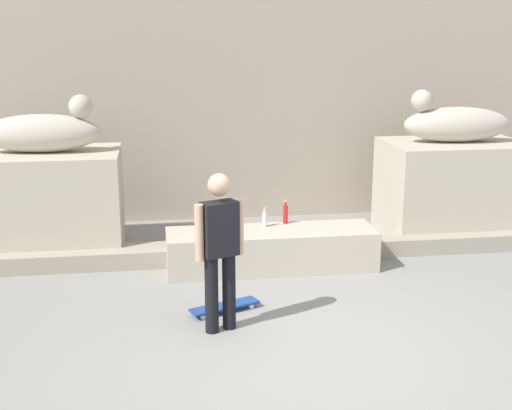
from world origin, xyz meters
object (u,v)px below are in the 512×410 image
(skateboard, at_px, (225,306))
(bottle_red, at_px, (285,214))
(bottle_clear, at_px, (265,219))
(skater, at_px, (220,246))
(statue_reclining_right, at_px, (455,123))
(bottle_brown, at_px, (226,225))
(statue_reclining_left, at_px, (44,131))
(bottle_orange, at_px, (210,230))

(skateboard, bearing_deg, bottle_red, -142.84)
(bottle_clear, bearing_deg, skater, -111.46)
(statue_reclining_right, height_order, bottle_brown, statue_reclining_right)
(statue_reclining_left, xyz_separation_m, bottle_brown, (2.34, -1.21, -1.07))
(bottle_orange, bearing_deg, skater, -90.92)
(statue_reclining_left, height_order, skateboard, statue_reclining_left)
(statue_reclining_left, xyz_separation_m, skateboard, (2.18, -2.49, -1.65))
(skateboard, bearing_deg, bottle_brown, -118.75)
(statue_reclining_left, bearing_deg, skater, -51.85)
(statue_reclining_left, relative_size, skateboard, 1.99)
(statue_reclining_left, xyz_separation_m, skater, (2.09, -2.96, -0.79))
(statue_reclining_right, distance_m, bottle_red, 3.02)
(statue_reclining_right, distance_m, skater, 4.87)
(skater, distance_m, bottle_red, 2.40)
(bottle_red, distance_m, bottle_brown, 0.92)
(bottle_clear, height_order, bottle_orange, bottle_orange)
(skateboard, height_order, bottle_orange, bottle_orange)
(skater, bearing_deg, bottle_orange, -111.64)
(statue_reclining_left, distance_m, skater, 3.71)
(statue_reclining_right, xyz_separation_m, skater, (-3.79, -2.96, -0.79))
(statue_reclining_left, distance_m, statue_reclining_right, 5.87)
(skateboard, xyz_separation_m, bottle_brown, (0.16, 1.28, 0.57))
(bottle_orange, bearing_deg, statue_reclining_left, 146.12)
(statue_reclining_right, xyz_separation_m, bottle_orange, (-3.76, -1.42, -1.06))
(statue_reclining_right, bearing_deg, bottle_clear, 21.53)
(bottle_red, xyz_separation_m, bottle_brown, (-0.84, -0.37, -0.01))
(bottle_brown, xyz_separation_m, bottle_clear, (0.54, 0.26, -0.01))
(skater, height_order, bottle_orange, skater)
(skater, distance_m, skateboard, 0.98)
(bottle_brown, height_order, bottle_orange, bottle_orange)
(bottle_red, bearing_deg, statue_reclining_right, 17.36)
(bottle_brown, relative_size, bottle_clear, 1.11)
(statue_reclining_left, bearing_deg, bottle_brown, -24.45)
(skater, height_order, bottle_clear, skater)
(bottle_orange, bearing_deg, bottle_brown, 42.46)
(skateboard, height_order, bottle_brown, bottle_brown)
(bottle_brown, xyz_separation_m, bottle_orange, (-0.23, -0.21, 0.01))
(statue_reclining_right, bearing_deg, bottle_orange, 24.56)
(statue_reclining_left, relative_size, skater, 0.97)
(statue_reclining_right, relative_size, bottle_orange, 5.36)
(bottle_brown, bearing_deg, skater, -98.14)
(skater, xyz_separation_m, skateboard, (0.09, 0.47, -0.86))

